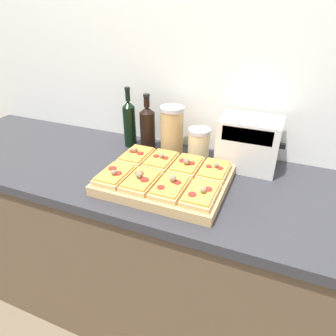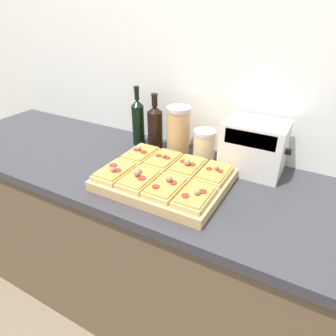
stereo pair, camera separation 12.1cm
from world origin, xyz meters
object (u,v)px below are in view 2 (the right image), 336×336
object	(u,v)px
cutting_board	(164,180)
olive_oil_bottle	(138,121)
grain_jar_tall	(178,131)
toaster_oven	(254,147)
wine_bottle	(155,127)
grain_jar_short	(204,145)

from	to	relation	value
cutting_board	olive_oil_bottle	xyz separation A→B (m)	(-0.31, 0.28, 0.10)
grain_jar_tall	toaster_oven	distance (m)	0.36
wine_bottle	grain_jar_tall	world-z (taller)	wine_bottle
olive_oil_bottle	wine_bottle	bearing A→B (deg)	0.00
grain_jar_tall	olive_oil_bottle	bearing A→B (deg)	180.00
cutting_board	grain_jar_tall	bearing A→B (deg)	106.75
olive_oil_bottle	toaster_oven	distance (m)	0.59
olive_oil_bottle	toaster_oven	xyz separation A→B (m)	(0.59, -0.00, -0.01)
wine_bottle	toaster_oven	world-z (taller)	wine_bottle
cutting_board	olive_oil_bottle	size ratio (longest dim) A/B	1.64
wine_bottle	grain_jar_short	xyz separation A→B (m)	(0.26, 0.00, -0.04)
grain_jar_short	toaster_oven	distance (m)	0.23
olive_oil_bottle	wine_bottle	world-z (taller)	olive_oil_bottle
cutting_board	grain_jar_tall	size ratio (longest dim) A/B	2.11
cutting_board	olive_oil_bottle	distance (m)	0.43
cutting_board	wine_bottle	xyz separation A→B (m)	(-0.21, 0.28, 0.09)
cutting_board	grain_jar_short	bearing A→B (deg)	79.84
olive_oil_bottle	grain_jar_tall	distance (m)	0.23
cutting_board	grain_jar_tall	distance (m)	0.31
cutting_board	wine_bottle	distance (m)	0.36
wine_bottle	toaster_oven	bearing A→B (deg)	-0.10
wine_bottle	grain_jar_short	bearing A→B (deg)	0.00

